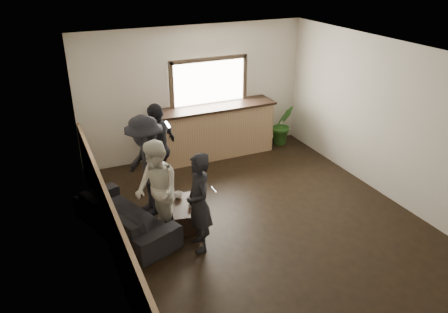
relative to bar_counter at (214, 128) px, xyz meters
name	(u,v)px	position (x,y,z in m)	size (l,w,h in m)	color
ground	(260,218)	(-0.30, -2.70, -0.64)	(5.00, 6.00, 0.01)	black
room_shell	(220,146)	(-1.04, -2.70, 0.83)	(5.01, 6.01, 2.80)	silver
bar_counter	(214,128)	(0.00, 0.00, 0.00)	(2.70, 0.68, 2.13)	#9F7956
sofa	(126,216)	(-2.45, -2.14, -0.36)	(1.96, 0.77, 0.57)	black
coffee_table	(185,214)	(-1.51, -2.32, -0.46)	(0.45, 0.82, 0.36)	black
cup_a	(178,195)	(-1.53, -2.07, -0.23)	(0.13, 0.13, 0.10)	silver
cup_b	(190,205)	(-1.46, -2.44, -0.24)	(0.09, 0.09, 0.08)	silver
potted_plant	(283,124)	(1.72, -0.05, -0.17)	(0.52, 0.42, 0.95)	#2D6623
person_a	(199,203)	(-1.52, -3.02, 0.14)	(0.48, 0.60, 1.56)	black
person_b	(157,191)	(-1.99, -2.45, 0.16)	(0.68, 0.84, 1.60)	silver
person_c	(147,166)	(-1.95, -1.73, 0.24)	(0.87, 1.25, 1.77)	black
person_d	(159,148)	(-1.55, -1.06, 0.22)	(1.04, 0.99, 1.73)	black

